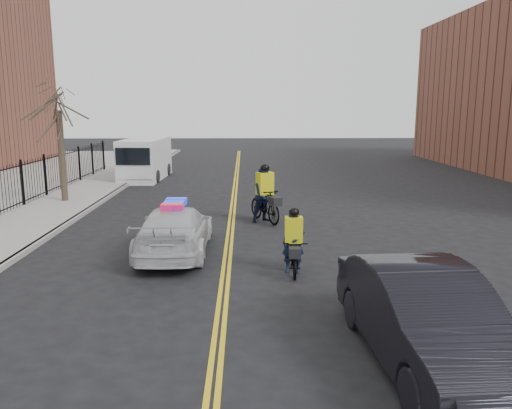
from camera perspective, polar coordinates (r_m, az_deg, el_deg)
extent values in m
plane|color=black|center=(13.05, -3.50, -8.02)|extent=(120.00, 120.00, 0.00)
cube|color=yellow|center=(20.77, -2.92, -0.81)|extent=(0.10, 60.00, 0.01)
cube|color=yellow|center=(20.77, -2.48, -0.81)|extent=(0.10, 60.00, 0.01)
cube|color=gray|center=(22.24, -22.41, -0.67)|extent=(3.00, 60.00, 0.15)
cube|color=gray|center=(21.74, -18.72, -0.67)|extent=(0.20, 60.00, 0.15)
cylinder|color=#372B20|center=(23.84, -21.30, 5.19)|extent=(0.28, 0.28, 4.00)
imported|color=silver|center=(14.91, -9.24, -2.90)|extent=(1.99, 4.85, 1.41)
cube|color=#0C26CC|center=(14.74, -9.33, 0.05)|extent=(0.59, 1.29, 0.16)
imported|color=black|center=(8.90, 18.86, -12.22)|extent=(2.09, 5.11, 1.65)
cube|color=white|center=(31.12, -12.52, 5.12)|extent=(2.34, 5.77, 2.42)
cube|color=white|center=(28.75, -13.63, 4.18)|extent=(2.09, 0.93, 1.26)
cube|color=black|center=(28.28, -13.90, 5.35)|extent=(1.90, 0.18, 0.95)
cylinder|color=black|center=(29.85, -15.07, 3.13)|extent=(0.29, 0.75, 0.74)
cylinder|color=black|center=(29.36, -11.30, 3.17)|extent=(0.29, 0.75, 0.74)
cylinder|color=black|center=(33.07, -13.48, 3.94)|extent=(0.29, 0.75, 0.74)
cylinder|color=black|center=(32.64, -10.06, 3.98)|extent=(0.29, 0.75, 0.74)
imported|color=black|center=(13.10, 4.29, -5.80)|extent=(0.70, 1.80, 0.93)
imported|color=#0E1932|center=(13.01, 4.31, -4.39)|extent=(0.60, 0.41, 1.60)
cube|color=#D1CF12|center=(12.92, 4.33, -2.89)|extent=(0.47, 0.33, 0.67)
sphere|color=black|center=(12.82, 4.36, -0.90)|extent=(0.27, 0.27, 0.27)
cube|color=black|center=(12.43, 4.45, -5.48)|extent=(0.30, 0.34, 0.25)
imported|color=black|center=(18.78, 1.01, -0.03)|extent=(1.53, 2.24, 1.32)
imported|color=black|center=(18.72, 1.01, 1.05)|extent=(1.23, 1.13, 2.04)
cube|color=#D1CF12|center=(18.65, 1.02, 2.41)|extent=(0.70, 0.61, 0.86)
sphere|color=black|center=(18.57, 1.02, 4.18)|extent=(0.34, 0.34, 0.34)
cube|color=black|center=(18.06, 2.22, 0.37)|extent=(0.52, 0.54, 0.32)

